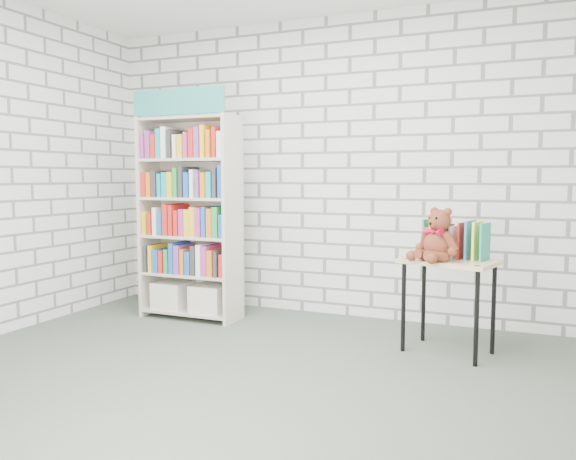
% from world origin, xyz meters
% --- Properties ---
extents(ground, '(4.50, 4.50, 0.00)m').
position_xyz_m(ground, '(0.00, 0.00, 0.00)').
color(ground, '#475144').
rests_on(ground, ground).
extents(room_shell, '(4.52, 4.02, 2.81)m').
position_xyz_m(room_shell, '(0.00, 0.00, 1.78)').
color(room_shell, silver).
rests_on(room_shell, ground).
extents(bookshelf, '(0.93, 0.36, 2.09)m').
position_xyz_m(bookshelf, '(-1.09, 1.36, 0.95)').
color(bookshelf, beige).
rests_on(bookshelf, ground).
extents(display_table, '(0.75, 0.61, 0.71)m').
position_xyz_m(display_table, '(1.26, 1.19, 0.61)').
color(display_table, '#D8B581').
rests_on(display_table, ground).
extents(table_books, '(0.50, 0.32, 0.27)m').
position_xyz_m(table_books, '(1.29, 1.29, 0.84)').
color(table_books, teal).
rests_on(table_books, display_table).
extents(teddy_bear, '(0.37, 0.36, 0.39)m').
position_xyz_m(teddy_bear, '(1.18, 1.10, 0.86)').
color(teddy_bear, maroon).
rests_on(teddy_bear, display_table).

